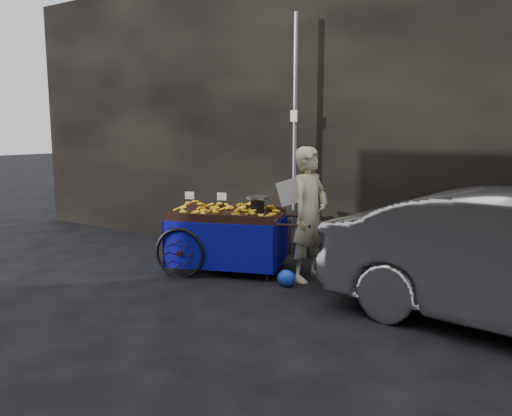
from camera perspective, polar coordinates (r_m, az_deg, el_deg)
The scene contains 6 objects.
ground at distance 7.53m, azimuth -2.47°, elevation -7.88°, with size 80.00×80.00×0.00m, color black.
building_wall at distance 9.30m, azimuth 8.91°, elevation 10.77°, with size 13.50×2.00×5.00m.
street_pole at distance 8.17m, azimuth 4.49°, elevation 7.68°, with size 0.12×0.10×4.00m.
banana_cart at distance 7.78m, azimuth -3.67°, elevation -1.48°, with size 2.52×1.73×1.26m.
vendor at distance 7.22m, azimuth 6.12°, elevation -0.72°, with size 0.80×0.77×1.94m.
plastic_bag at distance 7.06m, azimuth 3.51°, elevation -8.01°, with size 0.27×0.21×0.24m, color blue.
Camera 1 is at (4.17, -5.89, 2.16)m, focal length 35.00 mm.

